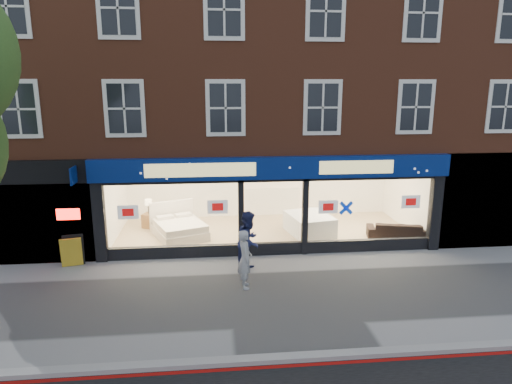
{
  "coord_description": "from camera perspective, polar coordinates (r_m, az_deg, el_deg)",
  "views": [
    {
      "loc": [
        -1.99,
        -11.07,
        5.51
      ],
      "look_at": [
        -0.62,
        2.5,
        2.27
      ],
      "focal_mm": 32.0,
      "sensor_mm": 36.0,
      "label": 1
    }
  ],
  "objects": [
    {
      "name": "building",
      "position": [
        18.15,
        0.52,
        17.02
      ],
      "size": [
        19.0,
        8.26,
        10.3
      ],
      "color": "brown",
      "rests_on": "ground"
    },
    {
      "name": "mattress_stack",
      "position": [
        17.04,
        6.68,
        -3.99
      ],
      "size": [
        1.75,
        2.05,
        0.71
      ],
      "rotation": [
        0.0,
        0.0,
        0.2
      ],
      "color": "silver",
      "rests_on": "showroom_floor"
    },
    {
      "name": "a_board",
      "position": [
        15.28,
        -21.96,
        -6.86
      ],
      "size": [
        0.71,
        0.55,
        0.97
      ],
      "primitive_type": "cube",
      "rotation": [
        0.0,
        0.0,
        0.24
      ],
      "color": "gold",
      "rests_on": "ground"
    },
    {
      "name": "sofa",
      "position": [
        17.13,
        17.22,
        -4.61
      ],
      "size": [
        2.23,
        1.3,
        0.61
      ],
      "primitive_type": "imported",
      "rotation": [
        0.0,
        0.0,
        2.9
      ],
      "color": "black",
      "rests_on": "showroom_floor"
    },
    {
      "name": "kerb_stone",
      "position": [
        10.01,
        7.06,
        -19.72
      ],
      "size": [
        60.0,
        0.25,
        0.12
      ],
      "primitive_type": "cube",
      "color": "gray",
      "rests_on": "ground"
    },
    {
      "name": "pedestrian_grey",
      "position": [
        12.65,
        -1.39,
        -8.38
      ],
      "size": [
        0.43,
        0.63,
        1.66
      ],
      "primitive_type": "imported",
      "rotation": [
        0.0,
        0.0,
        1.63
      ],
      "color": "#9D9FA5",
      "rests_on": "ground"
    },
    {
      "name": "display_bed",
      "position": [
        16.85,
        -9.6,
        -4.43
      ],
      "size": [
        2.26,
        2.46,
        1.13
      ],
      "rotation": [
        0.0,
        0.0,
        0.37
      ],
      "color": "silver",
      "rests_on": "showroom_floor"
    },
    {
      "name": "kerb_line",
      "position": [
        9.88,
        7.32,
        -20.6
      ],
      "size": [
        60.0,
        0.1,
        0.01
      ],
      "primitive_type": "cube",
      "color": "#8C0A07",
      "rests_on": "ground"
    },
    {
      "name": "ground",
      "position": [
        12.52,
        4.08,
        -12.79
      ],
      "size": [
        120.0,
        120.0,
        0.0
      ],
      "primitive_type": "plane",
      "color": "gray",
      "rests_on": "ground"
    },
    {
      "name": "pedestrian_blue",
      "position": [
        13.74,
        -0.87,
        -6.15
      ],
      "size": [
        1.03,
        1.12,
        1.84
      ],
      "primitive_type": "imported",
      "rotation": [
        0.0,
        0.0,
        1.09
      ],
      "color": "#1C224F",
      "rests_on": "ground"
    },
    {
      "name": "showroom_floor",
      "position": [
        17.32,
        1.14,
        -5.03
      ],
      "size": [
        11.0,
        4.5,
        0.1
      ],
      "primitive_type": "cube",
      "color": "tan",
      "rests_on": "ground"
    },
    {
      "name": "bedside_table",
      "position": [
        18.11,
        -13.19,
        -3.49
      ],
      "size": [
        0.6,
        0.6,
        0.55
      ],
      "primitive_type": "cube",
      "rotation": [
        0.0,
        0.0,
        -0.43
      ],
      "color": "brown",
      "rests_on": "showroom_floor"
    }
  ]
}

